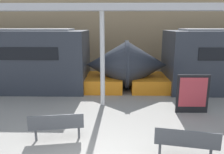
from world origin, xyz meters
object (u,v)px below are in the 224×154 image
object	(u,v)px
bench_far	(186,141)
support_column_near	(102,60)
bench_near	(57,124)
poster_board	(193,94)

from	to	relation	value
bench_far	support_column_near	distance (m)	4.85
support_column_near	bench_far	bearing A→B (deg)	-59.32
bench_far	support_column_near	xyz separation A→B (m)	(-2.37, 3.99, 1.44)
bench_near	bench_far	world-z (taller)	same
poster_board	bench_near	bearing A→B (deg)	-154.71
poster_board	support_column_near	bearing A→B (deg)	166.47
poster_board	support_column_near	world-z (taller)	support_column_near
bench_far	poster_board	xyz separation A→B (m)	(1.20, 3.13, 0.25)
bench_near	support_column_near	size ratio (longest dim) A/B	0.42
bench_far	poster_board	world-z (taller)	poster_board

